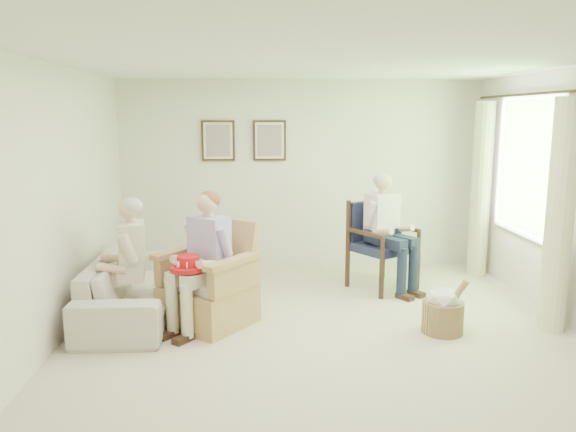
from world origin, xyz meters
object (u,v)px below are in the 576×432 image
(wicker_armchair, at_px, (209,291))
(red_hat, at_px, (189,265))
(person_dark, at_px, (385,223))
(person_sofa, at_px, (127,254))
(hatbox, at_px, (443,310))
(wood_armchair, at_px, (381,241))
(person_wicker, at_px, (206,251))
(sofa, at_px, (136,285))

(wicker_armchair, height_order, red_hat, wicker_armchair)
(person_dark, xyz_separation_m, red_hat, (-2.21, -1.28, -0.14))
(person_sofa, height_order, hatbox, person_sofa)
(red_hat, bearing_deg, wood_armchair, 33.34)
(wood_armchair, distance_m, hatbox, 1.63)
(red_hat, bearing_deg, hatbox, -2.64)
(red_hat, bearing_deg, person_wicker, 43.27)
(wicker_armchair, relative_size, person_wicker, 0.77)
(hatbox, bearing_deg, person_dark, 101.27)
(person_wicker, distance_m, red_hat, 0.24)
(person_dark, bearing_deg, wicker_armchair, 172.62)
(wicker_armchair, distance_m, wood_armchair, 2.38)
(wood_armchair, bearing_deg, red_hat, -179.84)
(person_dark, bearing_deg, person_sofa, 165.34)
(sofa, bearing_deg, hatbox, -103.11)
(sofa, relative_size, hatbox, 3.57)
(person_wicker, xyz_separation_m, person_sofa, (-0.81, 0.17, -0.06))
(wood_armchair, relative_size, hatbox, 1.77)
(wicker_armchair, height_order, hatbox, wicker_armchair)
(wicker_armchair, distance_m, person_wicker, 0.48)
(wicker_armchair, distance_m, hatbox, 2.37)
(wood_armchair, relative_size, person_dark, 0.75)
(wood_armchair, height_order, sofa, wood_armchair)
(person_sofa, relative_size, red_hat, 3.55)
(wood_armchair, bearing_deg, person_wicker, 179.27)
(person_wicker, bearing_deg, person_sofa, -153.93)
(red_hat, bearing_deg, person_sofa, 153.83)
(wicker_armchair, distance_m, sofa, 0.88)
(person_wicker, relative_size, red_hat, 3.76)
(wicker_armchair, bearing_deg, person_wicker, -52.07)
(wood_armchair, distance_m, sofa, 3.00)
(person_dark, relative_size, red_hat, 3.92)
(red_hat, distance_m, hatbox, 2.54)
(person_dark, height_order, person_sofa, person_dark)
(wicker_armchair, xyz_separation_m, person_sofa, (-0.81, 0.03, 0.40))
(person_dark, distance_m, hatbox, 1.55)
(wicker_armchair, relative_size, person_dark, 0.74)
(wicker_armchair, relative_size, person_sofa, 0.82)
(wood_armchair, xyz_separation_m, sofa, (-2.87, -0.84, -0.27))
(sofa, relative_size, person_sofa, 1.67)
(wicker_armchair, relative_size, sofa, 0.49)
(wood_armchair, bearing_deg, sofa, 163.13)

